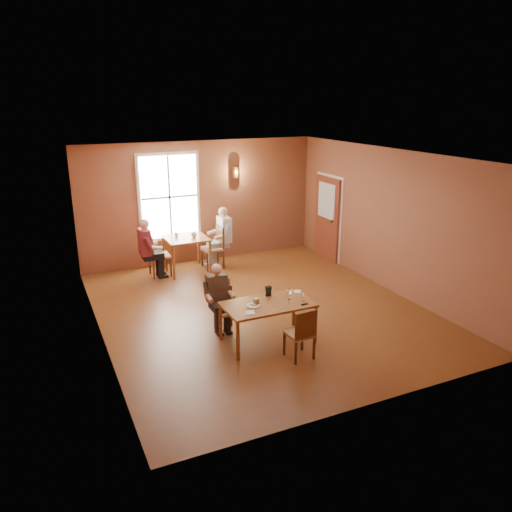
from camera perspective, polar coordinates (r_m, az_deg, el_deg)
name	(u,v)px	position (r m, az deg, el deg)	size (l,w,h in m)	color
ground	(260,310)	(9.87, 0.49, -6.14)	(6.00, 7.00, 0.01)	brown
wall_back	(201,202)	(12.54, -6.34, 6.15)	(6.00, 0.04, 3.00)	brown
wall_front	(377,303)	(6.54, 13.70, -5.23)	(6.00, 0.04, 3.00)	brown
wall_left	(95,256)	(8.58, -17.93, -0.05)	(0.04, 7.00, 3.00)	brown
wall_right	(389,220)	(10.94, 14.91, 3.95)	(0.04, 7.00, 3.00)	brown
ceiling	(261,155)	(9.08, 0.54, 11.44)	(6.00, 7.00, 0.04)	white
window	(169,197)	(12.23, -9.87, 6.66)	(1.36, 0.10, 1.96)	white
door	(327,218)	(12.82, 8.08, 4.27)	(0.12, 1.04, 2.10)	maroon
wall_sconce	(235,172)	(12.63, -2.38, 9.55)	(0.16, 0.16, 0.28)	brown
main_table	(268,323)	(8.52, 1.36, -7.61)	(1.50, 0.84, 0.70)	#5D3115
chair_diner_main	(226,311)	(8.86, -3.42, -6.26)	(0.35, 0.35, 0.80)	#59331C
diner_main	(227,302)	(8.76, -3.37, -5.22)	(0.47, 0.47, 1.17)	#3B261E
chair_empty	(299,333)	(8.02, 4.99, -8.74)	(0.38, 0.38, 0.86)	#592F16
plate_food	(253,305)	(8.26, -0.33, -5.64)	(0.23, 0.23, 0.03)	white
sandwich	(256,302)	(8.31, 0.03, -5.27)	(0.08, 0.07, 0.09)	tan
goblet_a	(289,292)	(8.60, 3.79, -4.17)	(0.07, 0.07, 0.18)	white
goblet_b	(302,296)	(8.49, 5.33, -4.55)	(0.07, 0.07, 0.17)	silver
goblet_c	(289,299)	(8.36, 3.83, -4.89)	(0.07, 0.07, 0.16)	white
menu_stand	(268,291)	(8.64, 1.43, -4.04)	(0.11, 0.05, 0.18)	black
knife	(274,309)	(8.15, 2.12, -6.10)	(0.18, 0.01, 0.00)	silver
napkin	(250,312)	(8.03, -0.74, -6.47)	(0.16, 0.16, 0.01)	white
side_plate	(298,292)	(8.87, 4.82, -4.09)	(0.15, 0.15, 0.01)	silver
sunglasses	(304,304)	(8.36, 5.55, -5.51)	(0.12, 0.04, 0.01)	black
second_table	(187,254)	(11.95, -7.93, 0.18)	(0.96, 0.96, 0.85)	brown
chair_diner_white	(212,248)	(12.12, -5.01, 0.97)	(0.45, 0.45, 1.03)	brown
diner_white	(213,240)	(12.07, -4.90, 1.86)	(0.57, 0.57, 1.41)	white
chair_diner_maroon	(160,255)	(11.77, -10.96, 0.14)	(0.44, 0.44, 1.01)	#512A0F
diner_maroon	(158,248)	(11.71, -11.16, 0.95)	(0.54, 0.54, 1.36)	maroon
cup_a	(194,235)	(11.80, -7.11, 2.40)	(0.14, 0.14, 0.11)	white
cup_b	(176,235)	(11.89, -9.09, 2.40)	(0.11, 0.11, 0.10)	white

